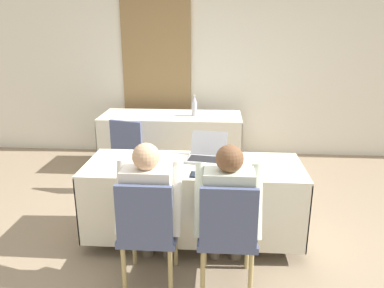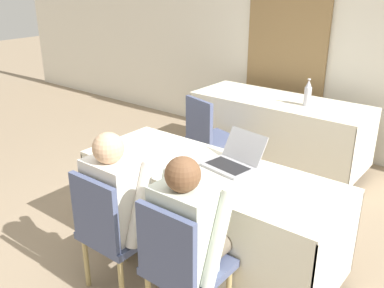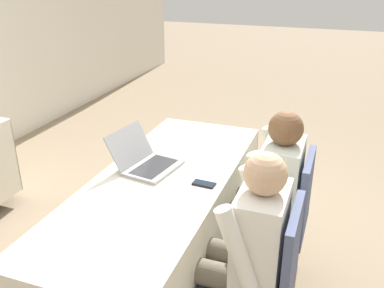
% 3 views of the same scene
% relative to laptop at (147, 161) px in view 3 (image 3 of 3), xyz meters
% --- Properties ---
extents(ground_plane, '(24.00, 24.00, 0.00)m').
position_rel_laptop_xyz_m(ground_plane, '(-0.11, -0.14, -0.80)').
color(ground_plane, gray).
extents(conference_table_near, '(1.94, 0.74, 0.76)m').
position_rel_laptop_xyz_m(conference_table_near, '(-0.11, -0.14, -0.23)').
color(conference_table_near, silver).
rests_on(conference_table_near, ground_plane).
extents(laptop, '(0.39, 0.40, 0.22)m').
position_rel_laptop_xyz_m(laptop, '(0.00, 0.00, 0.00)').
color(laptop, '#99999E').
rests_on(laptop, conference_table_near).
extents(cell_phone, '(0.07, 0.13, 0.01)m').
position_rel_laptop_xyz_m(cell_phone, '(-0.09, -0.40, -0.04)').
color(cell_phone, black).
rests_on(cell_phone, conference_table_near).
extents(paper_beside_laptop, '(0.32, 0.36, 0.00)m').
position_rel_laptop_xyz_m(paper_beside_laptop, '(-0.47, -0.02, -0.04)').
color(paper_beside_laptop, white).
rests_on(paper_beside_laptop, conference_table_near).
extents(paper_centre_table, '(0.23, 0.31, 0.00)m').
position_rel_laptop_xyz_m(paper_centre_table, '(0.20, -0.15, -0.04)').
color(paper_centre_table, white).
rests_on(paper_centre_table, conference_table_near).
extents(chair_near_left, '(0.44, 0.44, 0.89)m').
position_rel_laptop_xyz_m(chair_near_left, '(-0.41, -0.82, -0.31)').
color(chair_near_left, tan).
rests_on(chair_near_left, ground_plane).
extents(chair_near_right, '(0.44, 0.44, 0.89)m').
position_rel_laptop_xyz_m(chair_near_right, '(0.19, -0.82, -0.31)').
color(chair_near_right, tan).
rests_on(chair_near_right, ground_plane).
extents(person_checkered_shirt, '(0.50, 0.52, 1.15)m').
position_rel_laptop_xyz_m(person_checkered_shirt, '(-0.41, -0.71, -0.15)').
color(person_checkered_shirt, '#665B4C').
rests_on(person_checkered_shirt, ground_plane).
extents(person_white_shirt, '(0.50, 0.52, 1.15)m').
position_rel_laptop_xyz_m(person_white_shirt, '(0.19, -0.71, -0.15)').
color(person_white_shirt, '#665B4C').
rests_on(person_white_shirt, ground_plane).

